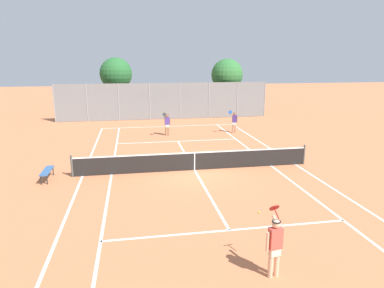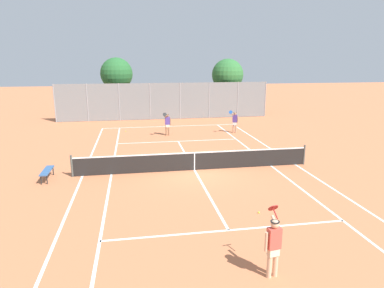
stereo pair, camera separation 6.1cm
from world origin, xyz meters
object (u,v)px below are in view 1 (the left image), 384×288
object	(u,v)px
tree_behind_right	(228,75)
courtside_bench	(47,171)
loose_tennis_ball_3	(109,169)
loose_tennis_ball_4	(259,212)
loose_tennis_ball_0	(125,131)
tennis_net	(195,161)
player_near_side	(275,244)
player_far_right	(234,121)
tree_behind_left	(116,75)
loose_tennis_ball_2	(168,129)
player_far_left	(167,123)

from	to	relation	value
tree_behind_right	courtside_bench	bearing A→B (deg)	-127.55
loose_tennis_ball_3	loose_tennis_ball_4	size ratio (longest dim) A/B	1.00
loose_tennis_ball_0	loose_tennis_ball_4	xyz separation A→B (m)	(5.05, -15.61, 0.00)
tennis_net	player_near_side	world-z (taller)	player_near_side
tennis_net	player_far_right	xyz separation A→B (m)	(4.63, 8.46, 0.42)
loose_tennis_ball_4	tree_behind_left	size ratio (longest dim) A/B	0.01
loose_tennis_ball_2	tree_behind_right	size ratio (longest dim) A/B	0.01
tree_behind_left	tree_behind_right	bearing A→B (deg)	-8.27
player_far_left	loose_tennis_ball_0	xyz separation A→B (m)	(-3.09, 1.86, -0.89)
player_far_left	tree_behind_right	size ratio (longest dim) A/B	0.32
loose_tennis_ball_3	loose_tennis_ball_4	bearing A→B (deg)	-46.94
loose_tennis_ball_4	player_near_side	bearing A→B (deg)	-105.51
loose_tennis_ball_0	loose_tennis_ball_3	distance (m)	9.52
player_near_side	tree_behind_right	distance (m)	27.30
player_far_right	tree_behind_right	xyz separation A→B (m)	(1.93, 9.01, 2.99)
loose_tennis_ball_4	tree_behind_right	xyz separation A→B (m)	(5.12, 22.81, 3.88)
loose_tennis_ball_4	tree_behind_right	size ratio (longest dim) A/B	0.01
loose_tennis_ball_3	courtside_bench	size ratio (longest dim) A/B	0.04
loose_tennis_ball_3	loose_tennis_ball_4	distance (m)	8.37
loose_tennis_ball_2	courtside_bench	size ratio (longest dim) A/B	0.04
courtside_bench	tree_behind_left	xyz separation A→B (m)	(2.53, 19.29, 3.58)
tennis_net	tree_behind_left	xyz separation A→B (m)	(-4.51, 19.08, 3.48)
loose_tennis_ball_3	courtside_bench	distance (m)	2.96
loose_tennis_ball_0	courtside_bench	distance (m)	11.03
tennis_net	loose_tennis_ball_3	bearing A→B (deg)	169.74
loose_tennis_ball_2	loose_tennis_ball_3	xyz separation A→B (m)	(-4.00, -9.72, 0.00)
player_near_side	tree_behind_left	bearing A→B (deg)	100.00
player_near_side	loose_tennis_ball_2	size ratio (longest dim) A/B	26.88
tennis_net	courtside_bench	size ratio (longest dim) A/B	8.00
player_far_right	tree_behind_left	bearing A→B (deg)	130.72
player_near_side	courtside_bench	bearing A→B (deg)	130.49
player_near_side	tree_behind_right	size ratio (longest dim) A/B	0.32
player_far_right	loose_tennis_ball_0	xyz separation A→B (m)	(-8.24, 1.81, -0.89)
loose_tennis_ball_3	loose_tennis_ball_0	bearing A→B (deg)	85.98
tennis_net	loose_tennis_ball_4	size ratio (longest dim) A/B	181.82
loose_tennis_ball_0	tree_behind_right	distance (m)	13.05
player_far_left	player_near_side	bearing A→B (deg)	-86.85
tree_behind_left	tennis_net	bearing A→B (deg)	-76.70
loose_tennis_ball_3	loose_tennis_ball_4	xyz separation A→B (m)	(5.71, -6.11, 0.00)
player_near_side	loose_tennis_ball_2	world-z (taller)	player_near_side
loose_tennis_ball_3	loose_tennis_ball_2	bearing A→B (deg)	67.65
loose_tennis_ball_3	tree_behind_left	world-z (taller)	tree_behind_left
player_far_right	loose_tennis_ball_3	world-z (taller)	player_far_right
tennis_net	loose_tennis_ball_3	xyz separation A→B (m)	(-4.28, 0.77, -0.48)
loose_tennis_ball_0	loose_tennis_ball_3	size ratio (longest dim) A/B	1.00
player_far_right	tree_behind_right	world-z (taller)	tree_behind_right
courtside_bench	loose_tennis_ball_0	bearing A→B (deg)	71.88
player_far_right	loose_tennis_ball_2	size ratio (longest dim) A/B	26.88
player_near_side	tree_behind_left	size ratio (longest dim) A/B	0.31
loose_tennis_ball_4	courtside_bench	world-z (taller)	courtside_bench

